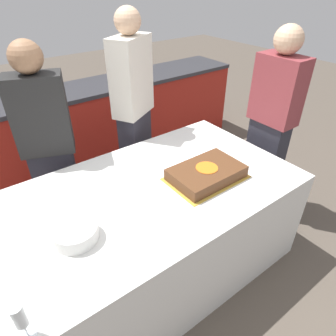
{
  "coord_description": "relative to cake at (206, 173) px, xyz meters",
  "views": [
    {
      "loc": [
        -0.74,
        -1.29,
        1.94
      ],
      "look_at": [
        0.22,
        0.0,
        0.86
      ],
      "focal_mm": 32.0,
      "sensor_mm": 36.0,
      "label": 1
    }
  ],
  "objects": [
    {
      "name": "wine_glass",
      "position": [
        -1.26,
        -0.36,
        0.08
      ],
      "size": [
        0.07,
        0.07,
        0.19
      ],
      "color": "white",
      "rests_on": "dining_table"
    },
    {
      "name": "plate_stack",
      "position": [
        -0.91,
        0.01,
        -0.0
      ],
      "size": [
        0.24,
        0.24,
        0.08
      ],
      "color": "white",
      "rests_on": "dining_table"
    },
    {
      "name": "person_standing_back",
      "position": [
        -0.74,
        0.91,
        0.03
      ],
      "size": [
        0.42,
        0.32,
        1.59
      ],
      "rotation": [
        0.0,
        0.0,
        2.77
      ],
      "color": "#282833",
      "rests_on": "ground_plane"
    },
    {
      "name": "person_cutting_cake",
      "position": [
        -0.0,
        0.91,
        0.1
      ],
      "size": [
        0.42,
        0.36,
        1.72
      ],
      "rotation": [
        0.0,
        0.0,
        -2.63
      ],
      "color": "#282833",
      "rests_on": "ground_plane"
    },
    {
      "name": "ground_plane",
      "position": [
        -0.44,
        0.13,
        -0.8
      ],
      "size": [
        14.0,
        14.0,
        0.0
      ],
      "primitive_type": "plane",
      "color": "brown"
    },
    {
      "name": "cake",
      "position": [
        0.0,
        0.0,
        0.0
      ],
      "size": [
        0.51,
        0.35,
        0.09
      ],
      "color": "gold",
      "rests_on": "dining_table"
    },
    {
      "name": "back_counter",
      "position": [
        -0.44,
        1.77,
        -0.34
      ],
      "size": [
        4.4,
        0.58,
        0.92
      ],
      "color": "#A82319",
      "rests_on": "ground_plane"
    },
    {
      "name": "side_plate_near_cake",
      "position": [
        0.1,
        0.32,
        -0.04
      ],
      "size": [
        0.2,
        0.2,
        0.0
      ],
      "color": "white",
      "rests_on": "dining_table"
    },
    {
      "name": "dining_table",
      "position": [
        -0.44,
        0.13,
        -0.42
      ],
      "size": [
        2.12,
        1.12,
        0.76
      ],
      "color": "silver",
      "rests_on": "ground_plane"
    },
    {
      "name": "person_seated_right",
      "position": [
        0.84,
        0.13,
        0.05
      ],
      "size": [
        0.21,
        0.37,
        1.62
      ],
      "rotation": [
        0.0,
        0.0,
        -1.57
      ],
      "color": "#282833",
      "rests_on": "ground_plane"
    }
  ]
}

